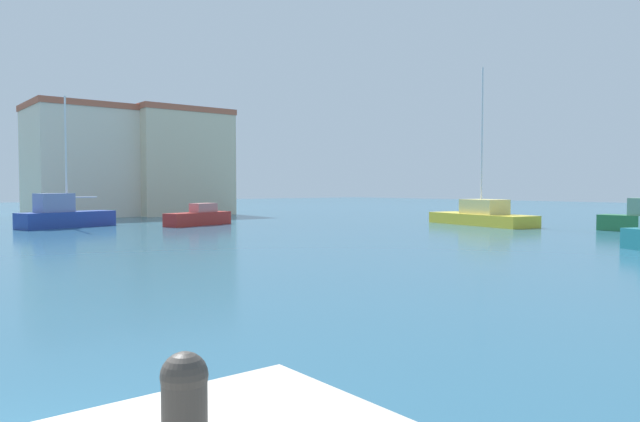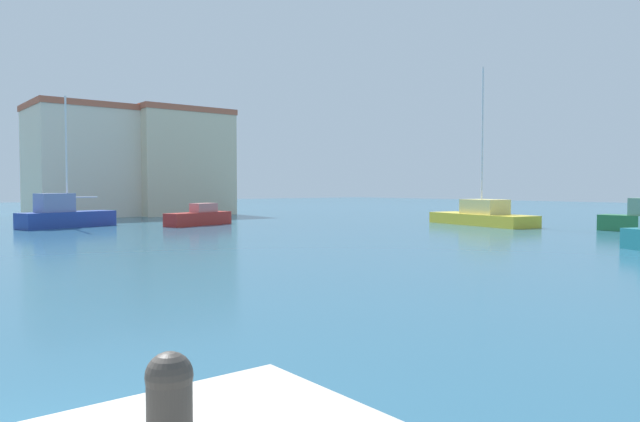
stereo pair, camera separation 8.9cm
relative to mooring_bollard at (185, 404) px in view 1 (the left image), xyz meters
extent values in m
plane|color=#285670|center=(14.37, 22.30, -1.36)|extent=(160.00, 160.00, 0.00)
cylinder|color=#38332D|center=(0.00, 0.00, -0.09)|extent=(0.24, 0.24, 0.48)
sphere|color=#38332D|center=(0.00, 0.00, 0.15)|extent=(0.26, 0.26, 0.26)
cube|color=gold|center=(30.88, 20.34, -0.99)|extent=(3.78, 8.13, 0.74)
cube|color=#DFCD77|center=(30.83, 20.06, -0.14)|extent=(2.30, 3.12, 0.96)
cylinder|color=silver|center=(30.88, 20.34, 4.19)|extent=(0.12, 0.12, 9.61)
cube|color=#B22823|center=(16.19, 31.79, -0.94)|extent=(5.11, 2.72, 0.85)
cube|color=#C4716E|center=(16.63, 31.94, -0.22)|extent=(1.93, 1.39, 0.59)
cube|color=#233D93|center=(8.93, 35.20, -0.87)|extent=(6.12, 3.28, 0.97)
cube|color=#6E7DB1|center=(8.14, 34.97, 0.19)|extent=(2.34, 1.74, 1.15)
cylinder|color=silver|center=(8.93, 35.20, 3.20)|extent=(0.12, 0.12, 7.17)
cylinder|color=silver|center=(9.94, 35.50, 0.51)|extent=(2.00, 0.66, 0.08)
cube|color=beige|center=(14.48, 48.38, 3.10)|extent=(9.64, 7.52, 8.91)
cube|color=#B25B42|center=(14.48, 48.38, 7.80)|extent=(9.84, 7.67, 0.50)
cube|color=beige|center=(21.64, 46.13, 3.16)|extent=(8.47, 5.59, 9.03)
cube|color=#B25B42|center=(21.64, 46.13, 7.92)|extent=(8.64, 5.70, 0.50)
camera|label=1|loc=(-1.35, -2.84, 1.16)|focal=32.59mm
camera|label=2|loc=(-1.28, -2.89, 1.16)|focal=32.59mm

